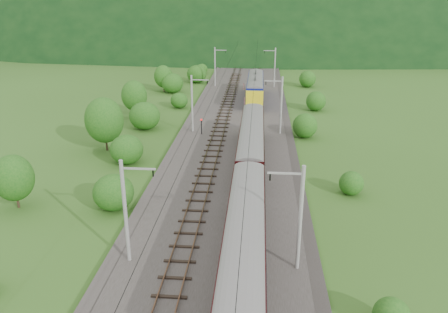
{
  "coord_description": "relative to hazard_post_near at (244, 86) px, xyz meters",
  "views": [
    {
      "loc": [
        3.09,
        -27.06,
        19.11
      ],
      "look_at": [
        -0.42,
        16.18,
        2.6
      ],
      "focal_mm": 35.0,
      "sensor_mm": 36.0,
      "label": 1
    }
  ],
  "objects": [
    {
      "name": "vegetation_left",
      "position": [
        -15.02,
        -38.72,
        1.85
      ],
      "size": [
        13.22,
        142.1,
        7.06
      ],
      "color": "#195115",
      "rests_on": "ground"
    },
    {
      "name": "hazard_post_far",
      "position": [
        0.59,
        -12.39,
        0.0
      ],
      "size": [
        0.15,
        0.15,
        1.37
      ],
      "primitive_type": "cylinder",
      "color": "red",
      "rests_on": "railbed"
    },
    {
      "name": "railbed",
      "position": [
        -0.03,
        -50.55,
        -0.83
      ],
      "size": [
        14.0,
        220.0,
        0.3
      ],
      "primitive_type": "cube",
      "color": "#38332D",
      "rests_on": "ground"
    },
    {
      "name": "ground",
      "position": [
        -0.03,
        -60.55,
        -0.98
      ],
      "size": [
        600.0,
        600.0,
        0.0
      ],
      "primitive_type": "plane",
      "color": "#2F531A",
      "rests_on": "ground"
    },
    {
      "name": "track_right",
      "position": [
        2.37,
        -50.55,
        -0.61
      ],
      "size": [
        2.4,
        220.0,
        0.27
      ],
      "color": "#513522",
      "rests_on": "railbed"
    },
    {
      "name": "catenary_right",
      "position": [
        6.09,
        -28.55,
        3.52
      ],
      "size": [
        2.54,
        192.28,
        8.0
      ],
      "color": "gray",
      "rests_on": "railbed"
    },
    {
      "name": "hazard_post_near",
      "position": [
        0.0,
        0.0,
        0.0
      ],
      "size": [
        0.15,
        0.15,
        1.36
      ],
      "primitive_type": "cylinder",
      "color": "red",
      "rests_on": "railbed"
    },
    {
      "name": "mountain_main",
      "position": [
        -0.03,
        199.45,
        -0.98
      ],
      "size": [
        504.0,
        360.0,
        244.0
      ],
      "primitive_type": "ellipsoid",
      "color": "black",
      "rests_on": "ground"
    },
    {
      "name": "vegetation_right",
      "position": [
        12.21,
        -38.76,
        0.43
      ],
      "size": [
        7.52,
        110.73,
        3.11
      ],
      "color": "#195115",
      "rests_on": "ground"
    },
    {
      "name": "mountain_ridge",
      "position": [
        -120.03,
        239.45,
        -0.98
      ],
      "size": [
        336.0,
        280.0,
        132.0
      ],
      "primitive_type": "ellipsoid",
      "color": "black",
      "rests_on": "ground"
    },
    {
      "name": "overhead_wires",
      "position": [
        -0.03,
        -50.55,
        6.12
      ],
      "size": [
        4.83,
        198.0,
        0.03
      ],
      "color": "black",
      "rests_on": "ground"
    },
    {
      "name": "catenary_left",
      "position": [
        -6.15,
        -28.55,
        3.52
      ],
      "size": [
        2.54,
        192.28,
        8.0
      ],
      "color": "gray",
      "rests_on": "railbed"
    },
    {
      "name": "signal",
      "position": [
        -4.8,
        -29.68,
        0.59
      ],
      "size": [
        0.24,
        0.24,
        2.16
      ],
      "color": "black",
      "rests_on": "railbed"
    },
    {
      "name": "track_left",
      "position": [
        -2.43,
        -50.55,
        -0.61
      ],
      "size": [
        2.4,
        220.0,
        0.27
      ],
      "color": "#513522",
      "rests_on": "railbed"
    }
  ]
}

